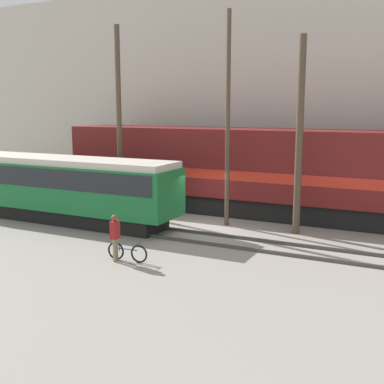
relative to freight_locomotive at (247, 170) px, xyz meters
The scene contains 11 objects.
ground_plane 4.44m from the freight_locomotive, 108.16° to the right, with size 120.00×120.00×0.00m, color gray.
track_near 6.05m from the freight_locomotive, 102.10° to the right, with size 60.00×1.51×0.14m.
track_far 2.56m from the freight_locomotive, behind, with size 60.00×1.51×0.14m.
building_backdrop 7.75m from the freight_locomotive, 100.23° to the left, with size 49.35×6.00×12.74m.
freight_locomotive is the anchor object (origin of this frame).
streetcar 9.17m from the freight_locomotive, 143.18° to the right, with size 11.80×2.54×3.14m.
bicycle 9.64m from the freight_locomotive, 97.07° to the right, with size 1.63×0.44×0.73m.
person 9.75m from the freight_locomotive, 99.25° to the right, with size 0.24×0.37×1.73m.
utility_pole_left 7.04m from the freight_locomotive, 155.44° to the right, with size 0.27×0.27×9.56m.
utility_pole_center 3.75m from the freight_locomotive, 90.08° to the right, with size 0.20×0.20×9.79m.
utility_pole_right 4.71m from the freight_locomotive, 39.61° to the right, with size 0.31×0.31×8.51m.
Camera 1 is at (9.57, -19.74, 5.50)m, focal length 45.00 mm.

